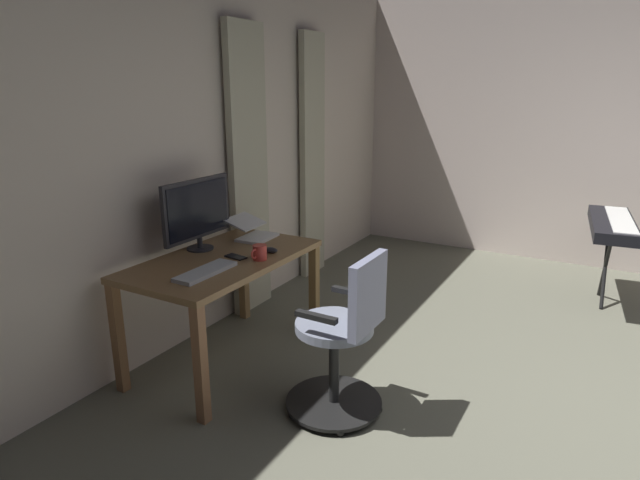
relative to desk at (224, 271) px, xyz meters
The scene contains 12 objects.
back_room_partition 0.96m from the desk, 125.02° to the right, with size 6.17×0.10×2.75m, color beige.
curtain_left_panel 1.95m from the desk, 167.61° to the right, with size 0.37×0.06×2.27m, color #BDB99D.
curtain_right_panel 1.05m from the desk, 154.19° to the right, with size 0.44×0.06×2.27m, color #BDB99D.
desk is the anchor object (origin of this frame).
office_chair 0.98m from the desk, 81.36° to the left, with size 0.56×0.56×0.95m.
computer_monitor 0.44m from the desk, 103.06° to the right, with size 0.61×0.18×0.48m.
computer_keyboard 0.34m from the desk, 21.12° to the left, with size 0.42×0.14×0.02m, color #B7BCC1.
laptop 0.48m from the desk, 168.17° to the right, with size 0.30×0.32×0.15m.
computer_mouse 0.34m from the desk, 136.35° to the left, with size 0.06×0.10×0.04m, color #232328.
cell_phone_face_up 0.13m from the desk, 109.53° to the left, with size 0.07×0.14×0.01m, color black.
mug_coffee 0.29m from the desk, 106.11° to the left, with size 0.13×0.09×0.10m.
piano_keyboard 3.23m from the desk, 137.72° to the left, with size 1.10×0.42×0.75m.
Camera 1 is at (2.88, -0.56, 1.80)m, focal length 29.72 mm.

